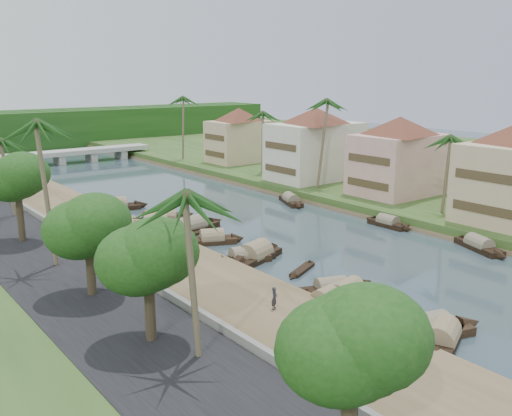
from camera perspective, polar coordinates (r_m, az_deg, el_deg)
ground at (r=51.34m, az=11.90°, el=-5.23°), size 220.00×220.00×0.00m
left_bank at (r=57.72m, az=-14.40°, el=-2.88°), size 10.00×180.00×0.80m
right_bank at (r=77.79m, az=9.91°, el=1.63°), size 16.00×180.00×1.20m
road at (r=55.05m, az=-22.56°, el=-3.95°), size 8.00×180.00×1.40m
retaining_wall at (r=56.04m, az=-18.39°, el=-2.62°), size 0.40×180.00×1.10m
far_right_fill at (r=107.69m, az=23.41°, el=3.93°), size 60.00×220.00×1.15m
treeline at (r=137.03m, az=-21.82°, el=7.30°), size 120.00×14.00×8.00m
bridge at (r=110.77m, az=-17.64°, el=5.24°), size 28.00×4.00×2.40m
building_mid at (r=73.79m, az=14.04°, el=5.17°), size 14.11×14.11×9.70m
building_far at (r=82.40m, az=5.95°, el=6.48°), size 15.59×15.59×10.20m
building_distant at (r=98.40m, az=-1.72°, el=7.35°), size 12.62×12.62×9.20m
sampan_0 at (r=37.76m, az=16.53°, el=-11.76°), size 9.08×4.14×2.33m
sampan_1 at (r=37.19m, az=18.03°, el=-12.28°), size 7.67×4.64×2.26m
sampan_2 at (r=42.61m, az=9.01°, el=-8.43°), size 7.70×3.06×2.02m
sampan_3 at (r=43.22m, az=7.52°, el=-8.06°), size 6.76×3.59×1.86m
sampan_4 at (r=41.36m, az=7.19°, el=-9.06°), size 6.47×2.38×1.86m
sampan_5 at (r=50.50m, az=-0.07°, el=-4.74°), size 8.17×4.49×2.51m
sampan_6 at (r=49.88m, az=-1.24°, el=-4.99°), size 6.82×2.98×2.02m
sampan_7 at (r=50.11m, az=-0.46°, el=-4.91°), size 6.23×1.55×1.72m
sampan_8 at (r=55.48m, az=-4.41°, el=-3.13°), size 6.59×4.17×2.06m
sampan_9 at (r=59.94m, az=-6.56°, el=-1.92°), size 9.46×3.38×2.33m
sampan_10 at (r=62.02m, az=-9.99°, el=-1.53°), size 7.05×4.68×2.01m
sampan_11 at (r=63.45m, az=-9.38°, el=-1.16°), size 8.57×4.43×2.39m
sampan_12 at (r=64.13m, az=-9.75°, el=-1.02°), size 9.17×2.25×2.16m
sampan_13 at (r=70.77m, az=-14.04°, el=0.12°), size 8.84×3.72×2.35m
sampan_14 at (r=57.25m, az=21.41°, el=-3.52°), size 3.99×7.62×1.89m
sampan_15 at (r=62.94m, az=13.05°, el=-1.46°), size 1.53×6.40×1.78m
sampan_16 at (r=72.29m, az=3.51°, el=0.76°), size 4.20×7.52×1.89m
canoe_1 at (r=47.93m, az=4.64°, el=-6.20°), size 4.84×2.79×0.80m
canoe_2 at (r=58.41m, az=-6.28°, el=-2.64°), size 4.99×1.54×0.72m
palm_1 at (r=64.59m, az=18.67°, el=6.54°), size 3.20×3.20×9.77m
palm_2 at (r=75.43m, az=6.56°, el=10.39°), size 3.20×3.20×12.96m
palm_3 at (r=86.41m, az=0.67°, el=9.36°), size 3.20×3.20×10.69m
palm_4 at (r=28.53m, az=-6.33°, el=0.99°), size 3.20×3.20×10.37m
palm_5 at (r=45.50m, az=-20.53°, el=7.69°), size 3.20×3.20×12.71m
palm_6 at (r=64.35m, az=-23.69°, el=6.08°), size 3.20×3.20×9.53m
palm_7 at (r=101.99m, az=-7.45°, el=10.74°), size 3.20×3.20×12.34m
tree_0 at (r=20.17m, az=9.62°, el=-13.46°), size 4.36×4.36×7.56m
tree_1 at (r=31.80m, az=-10.78°, el=-4.88°), size 4.68×4.68×6.88m
tree_2 at (r=39.43m, az=-16.48°, el=-1.85°), size 4.83×4.83×6.79m
tree_3 at (r=54.32m, az=-22.82°, el=2.79°), size 4.79×4.79×7.81m
tree_6 at (r=87.60m, az=7.25°, el=6.69°), size 4.14×4.14×6.75m
person_near at (r=38.23m, az=1.86°, el=-8.99°), size 0.67×0.61×1.53m
person_far at (r=46.90m, az=-10.21°, el=-4.99°), size 0.85×0.76×1.43m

